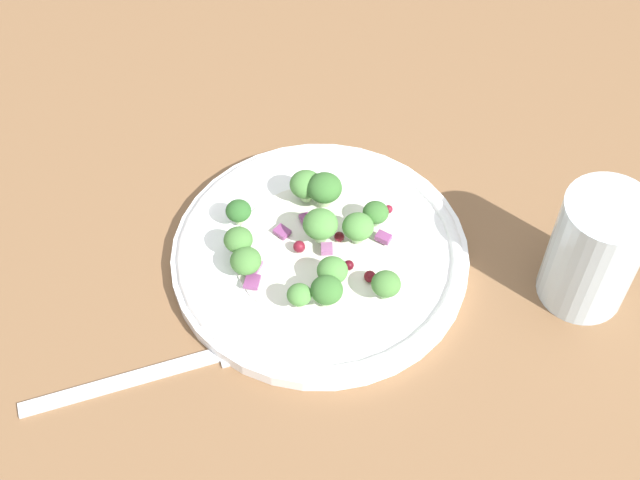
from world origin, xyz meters
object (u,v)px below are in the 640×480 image
object	(u,v)px
plate	(320,254)
broccoli_floret_1	(239,211)
broccoli_floret_2	(335,269)
fork	(160,370)
broccoli_floret_0	(238,240)
water_glass	(595,251)

from	to	relation	value
plate	broccoli_floret_1	distance (cm)	7.54
plate	broccoli_floret_2	xyz separation A→B (cm)	(-3.25, 1.10, 2.34)
fork	broccoli_floret_0	bearing A→B (deg)	-67.43
plate	water_glass	bearing A→B (deg)	-137.06
plate	fork	distance (cm)	15.93
broccoli_floret_0	broccoli_floret_1	distance (cm)	3.16
plate	broccoli_floret_2	distance (cm)	4.16
broccoli_floret_2	plate	bearing A→B (deg)	-18.74
plate	broccoli_floret_0	world-z (taller)	broccoli_floret_0
broccoli_floret_2	broccoli_floret_0	bearing A→B (deg)	30.41
broccoli_floret_2	fork	bearing A→B (deg)	79.79
plate	water_glass	world-z (taller)	water_glass
broccoli_floret_2	water_glass	distance (cm)	19.75
broccoli_floret_0	fork	size ratio (longest dim) A/B	0.13
broccoli_floret_1	water_glass	distance (cm)	28.21
fork	water_glass	distance (cm)	34.04
plate	fork	xyz separation A→B (cm)	(-0.59, 15.90, -0.61)
water_glass	broccoli_floret_1	bearing A→B (deg)	39.16
broccoli_floret_1	broccoli_floret_2	size ratio (longest dim) A/B	0.87
broccoli_floret_1	plate	bearing A→B (deg)	-151.86
plate	fork	size ratio (longest dim) A/B	1.35
plate	fork	world-z (taller)	plate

